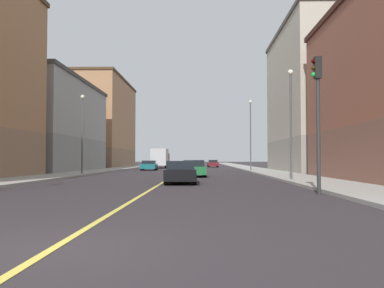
{
  "coord_description": "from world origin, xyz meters",
  "views": [
    {
      "loc": [
        2.41,
        -6.52,
        1.46
      ],
      "look_at": [
        1.36,
        36.34,
        3.04
      ],
      "focal_mm": 37.87,
      "sensor_mm": 36.0,
      "label": 1
    }
  ],
  "objects_px": {
    "building_right_midblock": "(43,126)",
    "car_green": "(194,169)",
    "car_teal": "(149,165)",
    "building_left_mid": "(325,100)",
    "box_truck": "(160,158)",
    "street_lamp_left_far": "(251,128)",
    "traffic_light_left_near": "(318,105)",
    "street_lamp_right_near": "(82,126)",
    "car_maroon": "(213,164)",
    "building_right_distant": "(98,124)",
    "street_lamp_left_near": "(291,112)",
    "car_black": "(181,172)"
  },
  "relations": [
    {
      "from": "car_black",
      "to": "street_lamp_right_near",
      "type": "bearing_deg",
      "value": 129.22
    },
    {
      "from": "street_lamp_left_far",
      "to": "car_green",
      "type": "height_order",
      "value": "street_lamp_left_far"
    },
    {
      "from": "street_lamp_right_near",
      "to": "car_black",
      "type": "relative_size",
      "value": 1.54
    },
    {
      "from": "building_right_midblock",
      "to": "building_right_distant",
      "type": "relative_size",
      "value": 0.95
    },
    {
      "from": "building_left_mid",
      "to": "car_maroon",
      "type": "relative_size",
      "value": 4.13
    },
    {
      "from": "car_teal",
      "to": "car_green",
      "type": "xyz_separation_m",
      "value": [
        6.09,
        -18.66,
        0.06
      ]
    },
    {
      "from": "street_lamp_right_near",
      "to": "car_black",
      "type": "height_order",
      "value": "street_lamp_right_near"
    },
    {
      "from": "building_right_distant",
      "to": "building_right_midblock",
      "type": "bearing_deg",
      "value": -90.0
    },
    {
      "from": "building_left_mid",
      "to": "box_truck",
      "type": "height_order",
      "value": "building_left_mid"
    },
    {
      "from": "building_right_midblock",
      "to": "car_green",
      "type": "xyz_separation_m",
      "value": [
        18.02,
        -13.99,
        -4.7
      ]
    },
    {
      "from": "street_lamp_left_far",
      "to": "building_right_distant",
      "type": "bearing_deg",
      "value": 135.51
    },
    {
      "from": "street_lamp_left_far",
      "to": "box_truck",
      "type": "relative_size",
      "value": 1.16
    },
    {
      "from": "car_teal",
      "to": "building_right_distant",
      "type": "bearing_deg",
      "value": 120.48
    },
    {
      "from": "traffic_light_left_near",
      "to": "box_truck",
      "type": "xyz_separation_m",
      "value": [
        -11.31,
        46.97,
        -2.08
      ]
    },
    {
      "from": "traffic_light_left_near",
      "to": "street_lamp_left_far",
      "type": "xyz_separation_m",
      "value": [
        1.02,
        31.34,
        1.38
      ]
    },
    {
      "from": "traffic_light_left_near",
      "to": "street_lamp_left_near",
      "type": "distance_m",
      "value": 9.72
    },
    {
      "from": "building_left_mid",
      "to": "car_maroon",
      "type": "bearing_deg",
      "value": 115.41
    },
    {
      "from": "traffic_light_left_near",
      "to": "car_teal",
      "type": "bearing_deg",
      "value": 108.17
    },
    {
      "from": "traffic_light_left_near",
      "to": "street_lamp_right_near",
      "type": "bearing_deg",
      "value": 129.16
    },
    {
      "from": "street_lamp_left_far",
      "to": "car_maroon",
      "type": "distance_m",
      "value": 23.64
    },
    {
      "from": "street_lamp_right_near",
      "to": "street_lamp_left_far",
      "type": "height_order",
      "value": "street_lamp_left_far"
    },
    {
      "from": "building_left_mid",
      "to": "traffic_light_left_near",
      "type": "height_order",
      "value": "building_left_mid"
    },
    {
      "from": "street_lamp_left_near",
      "to": "building_left_mid",
      "type": "bearing_deg",
      "value": 67.31
    },
    {
      "from": "street_lamp_left_near",
      "to": "car_maroon",
      "type": "height_order",
      "value": "street_lamp_left_near"
    },
    {
      "from": "building_left_mid",
      "to": "street_lamp_right_near",
      "type": "distance_m",
      "value": 26.77
    },
    {
      "from": "street_lamp_right_near",
      "to": "box_truck",
      "type": "height_order",
      "value": "street_lamp_right_near"
    },
    {
      "from": "building_right_midblock",
      "to": "street_lamp_left_far",
      "type": "xyz_separation_m",
      "value": [
        24.47,
        0.89,
        -0.3
      ]
    },
    {
      "from": "building_left_mid",
      "to": "street_lamp_left_far",
      "type": "xyz_separation_m",
      "value": [
        -8.11,
        2.32,
        -3.06
      ]
    },
    {
      "from": "building_right_distant",
      "to": "street_lamp_left_far",
      "type": "distance_m",
      "value": 34.41
    },
    {
      "from": "building_right_distant",
      "to": "car_black",
      "type": "height_order",
      "value": "building_right_distant"
    },
    {
      "from": "street_lamp_left_near",
      "to": "box_truck",
      "type": "distance_m",
      "value": 39.42
    },
    {
      "from": "building_right_distant",
      "to": "car_teal",
      "type": "bearing_deg",
      "value": -59.52
    },
    {
      "from": "car_maroon",
      "to": "building_right_midblock",
      "type": "bearing_deg",
      "value": -130.89
    },
    {
      "from": "building_right_midblock",
      "to": "street_lamp_left_far",
      "type": "relative_size",
      "value": 2.51
    },
    {
      "from": "building_right_midblock",
      "to": "street_lamp_right_near",
      "type": "bearing_deg",
      "value": -55.07
    },
    {
      "from": "car_teal",
      "to": "building_right_midblock",
      "type": "bearing_deg",
      "value": -158.65
    },
    {
      "from": "car_teal",
      "to": "building_left_mid",
      "type": "bearing_deg",
      "value": -16.43
    },
    {
      "from": "car_black",
      "to": "street_lamp_left_near",
      "type": "bearing_deg",
      "value": 17.53
    },
    {
      "from": "street_lamp_left_far",
      "to": "car_black",
      "type": "xyz_separation_m",
      "value": [
        -7.03,
        -23.93,
        -4.41
      ]
    },
    {
      "from": "car_maroon",
      "to": "building_right_distant",
      "type": "bearing_deg",
      "value": 176.82
    },
    {
      "from": "building_right_midblock",
      "to": "building_left_mid",
      "type": "bearing_deg",
      "value": -2.5
    },
    {
      "from": "street_lamp_left_far",
      "to": "car_green",
      "type": "relative_size",
      "value": 1.88
    },
    {
      "from": "building_right_midblock",
      "to": "car_maroon",
      "type": "height_order",
      "value": "building_right_midblock"
    },
    {
      "from": "car_teal",
      "to": "car_green",
      "type": "height_order",
      "value": "car_green"
    },
    {
      "from": "street_lamp_right_near",
      "to": "street_lamp_left_far",
      "type": "distance_m",
      "value": 20.6
    },
    {
      "from": "car_green",
      "to": "street_lamp_left_far",
      "type": "bearing_deg",
      "value": 66.57
    },
    {
      "from": "car_black",
      "to": "car_green",
      "type": "distance_m",
      "value": 9.07
    },
    {
      "from": "traffic_light_left_near",
      "to": "car_teal",
      "type": "height_order",
      "value": "traffic_light_left_near"
    },
    {
      "from": "street_lamp_left_far",
      "to": "building_right_midblock",
      "type": "bearing_deg",
      "value": -177.91
    },
    {
      "from": "traffic_light_left_near",
      "to": "box_truck",
      "type": "height_order",
      "value": "traffic_light_left_near"
    }
  ]
}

